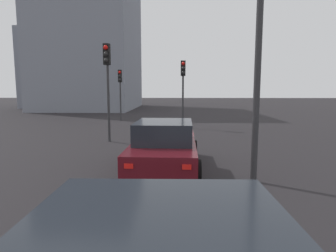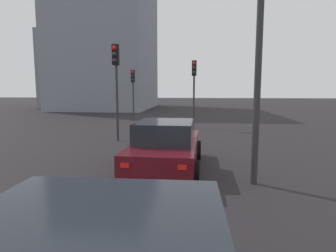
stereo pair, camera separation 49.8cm
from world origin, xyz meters
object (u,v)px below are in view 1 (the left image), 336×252
Objects in this scene: traffic_light_near_right at (120,84)px; street_lamp_kerbside at (260,16)px; traffic_light_near_left at (107,72)px; car_maroon_lead at (164,146)px; traffic_light_far_left at (183,80)px.

traffic_light_near_right is 15.31m from street_lamp_kerbside.
traffic_light_near_left is 1.14× the size of traffic_light_near_right.
traffic_light_near_left is 7.45m from street_lamp_kerbside.
car_maroon_lead is at bearing 66.42° from street_lamp_kerbside.
traffic_light_near_right reaches higher than car_maroon_lead.
traffic_light_near_right is at bearing -129.60° from traffic_light_far_left.
street_lamp_kerbside is (-5.45, -4.98, 0.98)m from traffic_light_near_left.
traffic_light_near_right is at bearing -166.51° from traffic_light_near_left.
street_lamp_kerbside reaches higher than traffic_light_near_left.
traffic_light_near_right is (8.53, 1.11, -0.37)m from traffic_light_near_left.
traffic_light_far_left is at bearing -2.78° from car_maroon_lead.
street_lamp_kerbside reaches higher than traffic_light_far_left.
traffic_light_far_left is (-3.72, -4.54, 0.20)m from traffic_light_near_right.
traffic_light_far_left is (4.81, -3.43, -0.18)m from traffic_light_near_left.
traffic_light_near_left is 0.63× the size of street_lamp_kerbside.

